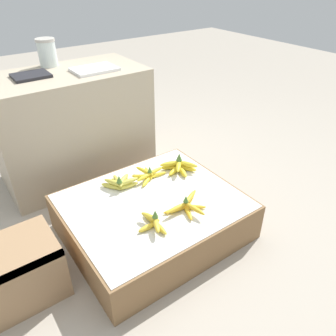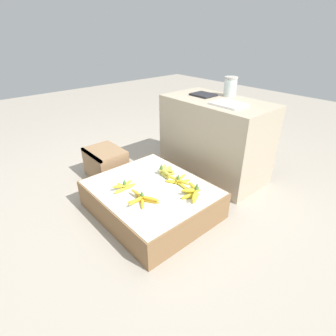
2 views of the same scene
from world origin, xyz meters
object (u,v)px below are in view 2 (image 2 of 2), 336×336
(wooden_crate, at_px, (106,163))
(banana_bunch_front_midleft, at_px, (124,186))
(banana_bunch_middle_midright, at_px, (179,181))
(banana_bunch_middle_midleft, at_px, (165,171))
(banana_bunch_front_midright, at_px, (142,198))
(glass_jar, at_px, (230,86))
(banana_bunch_middle_right, at_px, (193,192))
(foam_tray_white, at_px, (229,104))

(wooden_crate, height_order, banana_bunch_front_midleft, banana_bunch_front_midleft)
(banana_bunch_middle_midright, bearing_deg, banana_bunch_middle_midleft, 175.66)
(banana_bunch_front_midright, bearing_deg, glass_jar, 100.18)
(wooden_crate, relative_size, banana_bunch_middle_midright, 1.77)
(wooden_crate, distance_m, banana_bunch_middle_right, 1.07)
(wooden_crate, xyz_separation_m, glass_jar, (0.63, 1.06, 0.70))
(wooden_crate, bearing_deg, banana_bunch_front_midright, -12.05)
(banana_bunch_middle_right, height_order, glass_jar, glass_jar)
(banana_bunch_middle_midright, bearing_deg, wooden_crate, -167.34)
(banana_bunch_middle_midleft, distance_m, glass_jar, 1.03)
(wooden_crate, relative_size, foam_tray_white, 1.40)
(banana_bunch_middle_midleft, relative_size, foam_tray_white, 0.72)
(banana_bunch_front_midright, xyz_separation_m, banana_bunch_middle_right, (0.20, 0.33, 0.01))
(banana_bunch_middle_midleft, xyz_separation_m, banana_bunch_middle_midright, (0.19, -0.01, -0.01))
(banana_bunch_front_midright, height_order, foam_tray_white, foam_tray_white)
(wooden_crate, height_order, glass_jar, glass_jar)
(banana_bunch_middle_right, bearing_deg, banana_bunch_front_midright, -121.04)
(wooden_crate, xyz_separation_m, banana_bunch_middle_midleft, (0.66, 0.21, 0.12))
(banana_bunch_middle_midright, xyz_separation_m, foam_tray_white, (-0.02, 0.59, 0.51))
(banana_bunch_front_midleft, bearing_deg, wooden_crate, 163.29)
(banana_bunch_front_midright, xyz_separation_m, banana_bunch_middle_midright, (-0.00, 0.37, -0.00))
(wooden_crate, height_order, banana_bunch_middle_midright, banana_bunch_middle_midright)
(glass_jar, bearing_deg, banana_bunch_front_midright, -79.82)
(banana_bunch_middle_right, height_order, foam_tray_white, foam_tray_white)
(banana_bunch_middle_right, xyz_separation_m, foam_tray_white, (-0.22, 0.63, 0.50))
(banana_bunch_front_midright, bearing_deg, banana_bunch_middle_midleft, 116.22)
(banana_bunch_middle_midright, relative_size, glass_jar, 1.23)
(wooden_crate, relative_size, glass_jar, 2.19)
(banana_bunch_middle_midleft, xyz_separation_m, banana_bunch_middle_right, (0.39, -0.06, 0.00))
(banana_bunch_front_midleft, distance_m, foam_tray_white, 1.11)
(foam_tray_white, bearing_deg, banana_bunch_middle_right, -70.92)
(banana_bunch_front_midright, relative_size, banana_bunch_middle_midright, 1.18)
(banana_bunch_middle_midleft, relative_size, banana_bunch_middle_right, 1.00)
(wooden_crate, bearing_deg, banana_bunch_middle_midright, 12.66)
(banana_bunch_front_midleft, distance_m, banana_bunch_middle_midright, 0.44)
(banana_bunch_front_midright, height_order, banana_bunch_middle_right, banana_bunch_middle_right)
(banana_bunch_front_midleft, bearing_deg, banana_bunch_front_midright, 2.08)
(banana_bunch_front_midright, height_order, glass_jar, glass_jar)
(banana_bunch_front_midright, bearing_deg, foam_tray_white, 91.25)
(banana_bunch_middle_midleft, relative_size, glass_jar, 1.12)
(banana_bunch_middle_right, bearing_deg, wooden_crate, -172.11)
(banana_bunch_front_midright, relative_size, banana_bunch_middle_midleft, 1.29)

